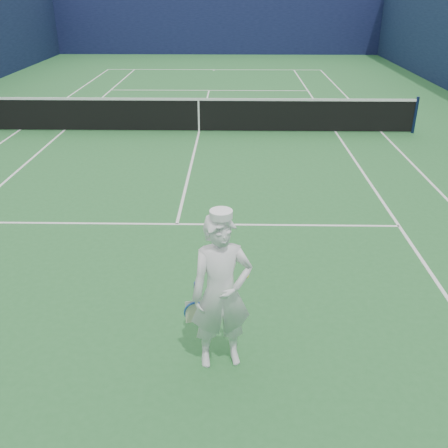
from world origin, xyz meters
name	(u,v)px	position (x,y,z in m)	size (l,w,h in m)	color
ground	(199,132)	(0.00, 0.00, 0.00)	(80.00, 80.00, 0.00)	#276830
court_markings	(199,132)	(0.00, 0.00, 0.00)	(11.03, 23.83, 0.01)	white
windscreen_fence	(198,63)	(0.00, 0.00, 2.00)	(20.12, 36.12, 4.00)	#0F143A
tennis_net	(199,113)	(0.00, 0.00, 0.55)	(12.88, 0.09, 1.07)	#141E4C
tennis_player	(221,293)	(0.92, -10.09, 0.95)	(0.85, 0.58, 1.96)	white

